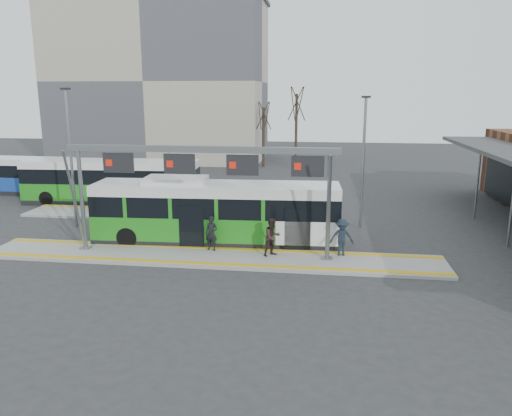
{
  "coord_description": "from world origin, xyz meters",
  "views": [
    {
      "loc": [
        5.18,
        -22.27,
        7.73
      ],
      "look_at": [
        1.77,
        3.0,
        1.86
      ],
      "focal_mm": 35.0,
      "sensor_mm": 36.0,
      "label": 1
    }
  ],
  "objects": [
    {
      "name": "platform_second",
      "position": [
        -4.0,
        8.0,
        0.07
      ],
      "size": [
        20.0,
        3.0,
        0.15
      ],
      "primitive_type": "cube",
      "color": "gray",
      "rests_on": "ground"
    },
    {
      "name": "bg_bus_blue",
      "position": [
        -19.84,
        13.84,
        1.39
      ],
      "size": [
        10.84,
        2.67,
        2.81
      ],
      "rotation": [
        0.0,
        0.0,
        -0.03
      ],
      "color": "black",
      "rests_on": "ground"
    },
    {
      "name": "tree_mid",
      "position": [
        2.24,
        31.48,
        6.62
      ],
      "size": [
        1.4,
        1.4,
        8.73
      ],
      "color": "#382B21",
      "rests_on": "ground"
    },
    {
      "name": "tree_left",
      "position": [
        -1.2,
        30.97,
        5.39
      ],
      "size": [
        1.4,
        1.4,
        7.11
      ],
      "color": "#382B21",
      "rests_on": "ground"
    },
    {
      "name": "gantry",
      "position": [
        -0.35,
        0.25,
        4.3
      ],
      "size": [
        13.0,
        1.68,
        5.2
      ],
      "color": "slate",
      "rests_on": "platform_main"
    },
    {
      "name": "passenger_c",
      "position": [
        6.18,
        0.88,
        1.05
      ],
      "size": [
        1.16,
        0.68,
        1.79
      ],
      "primitive_type": "imported",
      "rotation": [
        0.0,
        0.0,
        0.01
      ],
      "color": "#1A252F",
      "rests_on": "platform_main"
    },
    {
      "name": "tactile_main",
      "position": [
        0.0,
        0.0,
        0.16
      ],
      "size": [
        22.0,
        2.65,
        0.02
      ],
      "color": "gold",
      "rests_on": "platform_main"
    },
    {
      "name": "passenger_a",
      "position": [
        -0.15,
        0.84,
        1.01
      ],
      "size": [
        0.7,
        0.54,
        1.72
      ],
      "primitive_type": "imported",
      "rotation": [
        0.0,
        0.0,
        -0.23
      ],
      "color": "black",
      "rests_on": "platform_main"
    },
    {
      "name": "lamp_west",
      "position": [
        -9.23,
        4.67,
        4.27
      ],
      "size": [
        0.5,
        0.25,
        8.05
      ],
      "color": "slate",
      "rests_on": "ground"
    },
    {
      "name": "lamp_east",
      "position": [
        7.46,
        6.67,
        4.04
      ],
      "size": [
        0.5,
        0.25,
        7.6
      ],
      "color": "slate",
      "rests_on": "ground"
    },
    {
      "name": "apartment_block",
      "position": [
        -14.0,
        36.0,
        9.21
      ],
      "size": [
        24.5,
        12.5,
        18.4
      ],
      "color": "#A89E8C",
      "rests_on": "ground"
    },
    {
      "name": "ground",
      "position": [
        0.0,
        0.0,
        0.0
      ],
      "size": [
        120.0,
        120.0,
        0.0
      ],
      "primitive_type": "plane",
      "color": "#2D2D30",
      "rests_on": "ground"
    },
    {
      "name": "platform_main",
      "position": [
        0.0,
        0.0,
        0.07
      ],
      "size": [
        22.0,
        3.0,
        0.15
      ],
      "primitive_type": "cube",
      "color": "gray",
      "rests_on": "ground"
    },
    {
      "name": "hero_bus",
      "position": [
        -0.3,
        2.6,
        1.6
      ],
      "size": [
        12.83,
        3.28,
        3.5
      ],
      "rotation": [
        0.0,
        0.0,
        0.05
      ],
      "color": "black",
      "rests_on": "ground"
    },
    {
      "name": "tactile_second",
      "position": [
        -4.0,
        9.15,
        0.16
      ],
      "size": [
        20.0,
        0.35,
        0.02
      ],
      "color": "gold",
      "rests_on": "platform_second"
    },
    {
      "name": "passenger_b",
      "position": [
        2.91,
        0.41,
        1.06
      ],
      "size": [
        1.12,
        1.11,
        1.83
      ],
      "primitive_type": "imported",
      "rotation": [
        0.0,
        0.0,
        0.76
      ],
      "color": "#2E1F1F",
      "rests_on": "platform_main"
    },
    {
      "name": "tree_far",
      "position": [
        -22.09,
        31.55,
        6.1
      ],
      "size": [
        1.4,
        1.4,
        8.04
      ],
      "color": "#382B21",
      "rests_on": "ground"
    },
    {
      "name": "bg_bus_green",
      "position": [
        -9.78,
        11.22,
        1.53
      ],
      "size": [
        12.51,
        3.29,
        3.1
      ],
      "rotation": [
        0.0,
        0.0,
        0.05
      ],
      "color": "black",
      "rests_on": "ground"
    }
  ]
}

